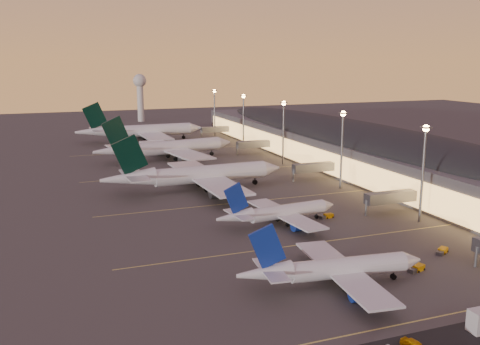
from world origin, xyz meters
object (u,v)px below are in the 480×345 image
(baggage_tug_a, at_px, (417,268))
(baggage_tug_b, at_px, (442,251))
(airliner_wide_near, at_px, (196,175))
(airliner_narrow_south, at_px, (333,269))
(service_van_b, at_px, (415,345))
(airliner_wide_far, at_px, (141,131))
(airliner_wide_mid, at_px, (166,148))
(radar_tower, at_px, (140,90))
(airliner_narrow_north, at_px, (278,213))
(baggage_tug_c, at_px, (327,216))

(baggage_tug_a, height_order, baggage_tug_b, baggage_tug_a)
(airliner_wide_near, height_order, baggage_tug_a, airliner_wide_near)
(airliner_narrow_south, bearing_deg, service_van_b, -84.34)
(airliner_wide_far, height_order, service_van_b, airliner_wide_far)
(baggage_tug_b, bearing_deg, airliner_wide_mid, 73.33)
(airliner_wide_near, xyz_separation_m, airliner_wide_mid, (3.30, 56.61, 0.09))
(radar_tower, xyz_separation_m, baggage_tug_b, (15.08, -281.16, -21.35))
(airliner_narrow_north, xyz_separation_m, baggage_tug_b, (25.34, -32.12, -2.71))
(service_van_b, bearing_deg, airliner_wide_near, 77.76)
(baggage_tug_c, bearing_deg, airliner_wide_near, 112.28)
(baggage_tug_c, bearing_deg, baggage_tug_b, -79.80)
(airliner_narrow_north, relative_size, airliner_wide_far, 0.53)
(baggage_tug_a, distance_m, baggage_tug_b, 13.55)
(airliner_narrow_south, height_order, airliner_wide_far, airliner_wide_far)
(airliner_narrow_north, height_order, baggage_tug_a, airliner_narrow_north)
(airliner_wide_near, distance_m, airliner_wide_mid, 56.70)
(baggage_tug_a, bearing_deg, airliner_wide_near, 87.20)
(airliner_narrow_north, xyz_separation_m, baggage_tug_c, (14.97, 0.69, -2.72))
(baggage_tug_a, xyz_separation_m, baggage_tug_b, (11.99, 6.32, -0.03))
(baggage_tug_a, distance_m, service_van_b, 31.98)
(baggage_tug_a, xyz_separation_m, service_van_b, (-20.20, -24.80, 0.22))
(airliner_wide_far, bearing_deg, airliner_narrow_south, -91.74)
(baggage_tug_c, xyz_separation_m, service_van_b, (-21.81, -63.92, 0.25))
(baggage_tug_b, xyz_separation_m, service_van_b, (-32.18, -31.11, 0.25))
(airliner_narrow_north, distance_m, airliner_wide_mid, 100.57)
(airliner_narrow_south, xyz_separation_m, radar_tower, (16.85, 287.90, 18.41))
(airliner_wide_mid, xyz_separation_m, baggage_tug_c, (21.19, -99.67, -4.65))
(airliner_wide_near, relative_size, baggage_tug_a, 14.21)
(airliner_wide_mid, xyz_separation_m, airliner_wide_far, (-0.38, 56.79, 0.32))
(airliner_wide_mid, distance_m, service_van_b, 163.64)
(service_van_b, bearing_deg, baggage_tug_b, 30.35)
(baggage_tug_b, bearing_deg, airliner_wide_far, 69.51)
(airliner_wide_mid, relative_size, baggage_tug_a, 14.45)
(airliner_narrow_north, bearing_deg, airliner_wide_far, 86.57)
(airliner_narrow_south, bearing_deg, airliner_wide_mid, 96.11)
(airliner_narrow_north, distance_m, baggage_tug_c, 15.23)
(airliner_wide_near, xyz_separation_m, radar_tower, (19.80, 205.29, 16.80))
(airliner_wide_mid, distance_m, baggage_tug_c, 102.00)
(airliner_narrow_south, distance_m, baggage_tug_b, 32.77)
(airliner_narrow_north, bearing_deg, airliner_narrow_south, -105.46)
(airliner_wide_mid, bearing_deg, airliner_narrow_north, -96.27)
(baggage_tug_c, height_order, service_van_b, service_van_b)
(airliner_wide_near, bearing_deg, baggage_tug_c, -62.51)
(baggage_tug_a, height_order, service_van_b, service_van_b)
(airliner_narrow_south, distance_m, radar_tower, 288.98)
(airliner_wide_mid, height_order, airliner_wide_far, airliner_wide_far)
(radar_tower, height_order, baggage_tug_b, radar_tower)
(airliner_narrow_north, height_order, baggage_tug_b, airliner_narrow_north)
(airliner_narrow_north, height_order, airliner_wide_mid, airliner_wide_mid)
(airliner_wide_near, bearing_deg, baggage_tug_b, -67.46)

